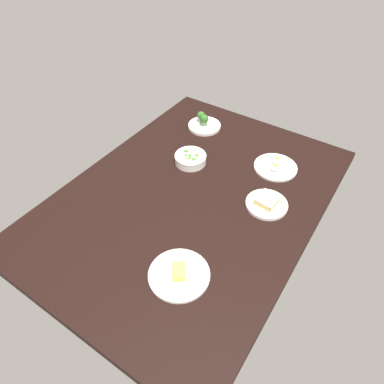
% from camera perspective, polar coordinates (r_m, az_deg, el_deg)
% --- Properties ---
extents(dining_table, '(1.39, 1.01, 0.04)m').
position_cam_1_polar(dining_table, '(1.51, -0.00, -1.09)').
color(dining_table, black).
rests_on(dining_table, ground).
extents(plate_cheese, '(0.22, 0.22, 0.04)m').
position_cam_1_polar(plate_cheese, '(1.24, -2.12, -13.27)').
color(plate_cheese, white).
rests_on(plate_cheese, dining_table).
extents(plate_eggs, '(0.20, 0.20, 0.05)m').
position_cam_1_polar(plate_eggs, '(1.67, 13.49, 4.09)').
color(plate_eggs, white).
rests_on(plate_eggs, dining_table).
extents(bowl_peas, '(0.15, 0.15, 0.06)m').
position_cam_1_polar(bowl_peas, '(1.65, -0.24, 5.52)').
color(bowl_peas, white).
rests_on(bowl_peas, dining_table).
extents(plate_sandwich, '(0.17, 0.17, 0.05)m').
position_cam_1_polar(plate_sandwich, '(1.48, 12.13, -1.78)').
color(plate_sandwich, white).
rests_on(plate_sandwich, dining_table).
extents(plate_broccoli, '(0.17, 0.17, 0.08)m').
position_cam_1_polar(plate_broccoli, '(1.90, 1.98, 11.06)').
color(plate_broccoli, white).
rests_on(plate_broccoli, dining_table).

